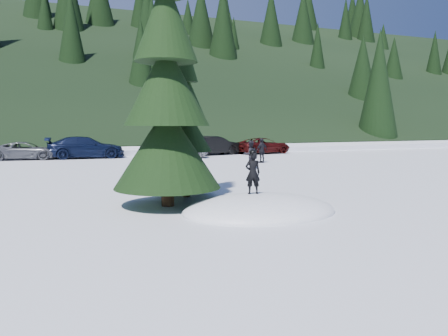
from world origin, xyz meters
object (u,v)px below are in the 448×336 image
object	(u,v)px
car_4	(181,149)
spruce_short	(186,135)
spruce_tall	(166,95)
car_6	(263,146)
adult_1	(262,151)
car_3	(86,147)
child_skier	(253,173)
adult_0	(250,155)
car_5	(214,146)
car_2	(26,151)

from	to	relation	value
car_4	spruce_short	bearing A→B (deg)	-173.40
spruce_tall	car_6	bearing A→B (deg)	56.23
adult_1	car_3	size ratio (longest dim) A/B	0.29
child_skier	adult_1	xyz separation A→B (m)	(6.92, 13.33, -0.30)
adult_0	adult_1	distance (m)	3.64
child_skier	adult_1	size ratio (longest dim) A/B	0.77
child_skier	car_4	distance (m)	19.33
adult_0	car_3	size ratio (longest dim) A/B	0.29
adult_0	car_5	size ratio (longest dim) A/B	0.34
spruce_short	car_4	distance (m)	16.75
spruce_short	adult_0	bearing A→B (deg)	51.81
spruce_tall	car_2	bearing A→B (deg)	103.80
adult_0	spruce_tall	bearing A→B (deg)	55.28
spruce_short	car_4	size ratio (longest dim) A/B	1.37
spruce_tall	car_3	size ratio (longest dim) A/B	1.62
spruce_short	spruce_tall	bearing A→B (deg)	-125.54
spruce_short	child_skier	bearing A→B (deg)	-69.42
car_6	child_skier	bearing A→B (deg)	143.01
car_3	spruce_tall	bearing A→B (deg)	-174.66
child_skier	car_5	distance (m)	21.75
spruce_short	car_5	size ratio (longest dim) A/B	1.19
spruce_tall	adult_1	xyz separation A→B (m)	(9.03, 11.79, -2.54)
car_5	car_6	xyz separation A→B (m)	(4.28, -0.02, -0.10)
spruce_short	car_3	distance (m)	18.31
spruce_short	child_skier	xyz separation A→B (m)	(1.10, -2.94, -1.02)
child_skier	car_6	xyz separation A→B (m)	(10.74, 20.75, -0.44)
spruce_tall	child_skier	bearing A→B (deg)	-36.21
car_2	car_6	world-z (taller)	car_6
adult_0	car_2	distance (m)	16.08
spruce_tall	car_2	distance (m)	20.62
adult_0	car_4	size ratio (longest dim) A/B	0.40
spruce_tall	adult_1	distance (m)	15.07
car_4	car_6	bearing A→B (deg)	-55.29
spruce_tall	car_3	world-z (taller)	spruce_tall
car_4	child_skier	bearing A→B (deg)	-167.95
car_4	car_5	world-z (taller)	car_5
adult_1	car_3	world-z (taller)	adult_1
car_2	car_5	world-z (taller)	car_5
car_6	adult_1	bearing A→B (deg)	143.13
car_6	car_3	bearing A→B (deg)	78.96
car_2	car_4	distance (m)	10.53
car_2	spruce_short	bearing A→B (deg)	-154.52
adult_1	car_2	size ratio (longest dim) A/B	0.36
adult_1	adult_0	bearing A→B (deg)	37.24
spruce_tall	car_4	distance (m)	18.51
car_2	spruce_tall	bearing A→B (deg)	-158.39
child_skier	car_6	world-z (taller)	child_skier
adult_1	car_2	world-z (taller)	adult_1
adult_0	adult_1	xyz separation A→B (m)	(2.16, 2.93, 0.00)
spruce_short	child_skier	distance (m)	3.30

